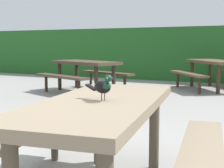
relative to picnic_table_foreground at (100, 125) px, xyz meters
The scene contains 4 objects.
picnic_table_foreground is the anchor object (origin of this frame).
bird_grackle 0.29m from the picnic_table_foreground, 37.62° to the right, with size 0.28×0.14×0.18m.
picnic_table_mid_left 5.59m from the picnic_table_foreground, 122.04° to the left, with size 2.18×2.17×0.74m.
picnic_table_mid_right 6.49m from the picnic_table_foreground, 92.19° to the left, with size 2.37×2.38×0.74m.
Camera 1 is at (1.36, -1.74, 1.12)m, focal length 52.40 mm.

